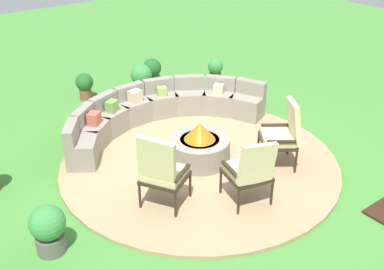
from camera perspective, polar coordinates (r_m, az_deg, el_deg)
ground_plane at (r=7.63m, az=0.91°, el=-3.55°), size 24.00×24.00×0.00m
patio_circle at (r=7.61m, az=0.92°, el=-3.35°), size 4.46×4.46×0.06m
fire_pit at (r=7.46m, az=0.93°, el=-1.48°), size 0.96×0.96×0.67m
curved_stone_bench at (r=8.58m, az=-4.30°, el=2.77°), size 3.90×1.73×0.69m
lounge_chair_front_left at (r=6.28m, az=-3.72°, el=-4.37°), size 0.76×0.78×1.14m
lounge_chair_front_right at (r=6.41m, az=7.10°, el=-4.25°), size 0.68×0.69×1.03m
lounge_chair_back_left at (r=7.39m, az=11.14°, el=0.30°), size 0.79×0.84×1.09m
potted_plant_0 at (r=10.05m, az=-12.92°, el=5.91°), size 0.37×0.37×0.57m
potted_plant_1 at (r=10.57m, az=-4.86°, el=7.66°), size 0.41×0.41×0.62m
potted_plant_2 at (r=6.01m, az=-17.08°, el=-10.84°), size 0.44×0.44×0.65m
potted_plant_4 at (r=9.97m, az=-6.15°, el=6.74°), size 0.45×0.45×0.71m
potted_plant_5 at (r=10.50m, az=2.85°, el=7.71°), size 0.33×0.33×0.62m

